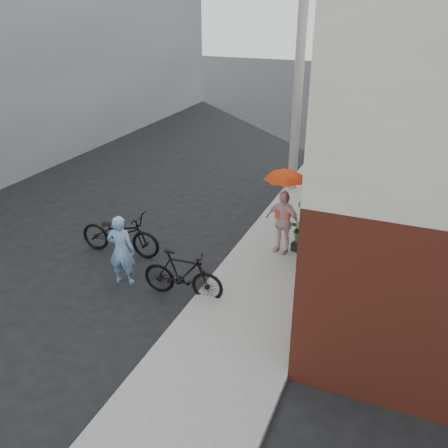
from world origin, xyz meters
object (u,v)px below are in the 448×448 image
Objects in this scene: officer at (121,250)px; planter at (302,246)px; bike_right at (183,275)px; bike_left at (120,233)px; kimono_woman at (283,222)px; utility_pole at (299,76)px.

planter is (3.21, 2.66, -0.56)m from officer.
planter is at bearing -38.24° from bike_right.
bike_left is 1.33× the size of kimono_woman.
utility_pole is at bearing -119.29° from officer.
officer is at bearing -122.58° from kimono_woman.
utility_pole is 17.79× the size of planter.
bike_right is 4.35× the size of planter.
utility_pole is 7.34m from officer.
officer is at bearing -148.32° from bike_left.
utility_pole is 4.09× the size of bike_right.
officer is at bearing -140.40° from planter.
utility_pole is at bearing -30.34° from bike_left.
officer reaches higher than bike_left.
bike_left is (-2.69, -5.47, -2.97)m from utility_pole.
officer is (-1.91, -6.54, -2.72)m from utility_pole.
bike_left reaches higher than planter.
officer is 1.44m from bike_right.
utility_pole is 7.19m from bike_right.
bike_right reaches higher than planter.
utility_pole is 6.78m from bike_left.
planter is (0.45, 0.23, -0.65)m from kimono_woman.
utility_pole is at bearing -8.35° from bike_right.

